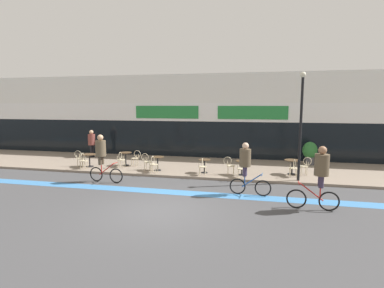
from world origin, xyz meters
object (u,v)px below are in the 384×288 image
(bistro_table_5, at_px, (292,164))
(cyclist_0, at_px, (102,154))
(cyclist_2, at_px, (246,164))
(pedestrian_near_end, at_px, (92,141))
(cafe_chair_0_near, at_px, (83,160))
(cafe_chair_4_near, at_px, (241,167))
(bistro_table_1, at_px, (126,156))
(planter_pot, at_px, (310,152))
(bistro_table_3, at_px, (204,163))
(cafe_chair_4_side, at_px, (229,164))
(cafe_chair_1_side, at_px, (136,157))
(lamp_post, at_px, (301,119))
(cafe_chair_2_near, at_px, (154,163))
(cafe_chair_0_side, at_px, (80,157))
(cafe_chair_2_side, at_px, (147,160))
(cafe_chair_3_near, at_px, (202,165))
(bistro_table_4, at_px, (242,165))
(cafe_chair_1_near, at_px, (121,158))
(cafe_chair_5_side, at_px, (305,165))
(bistro_table_0, at_px, (89,158))
(cafe_chair_5_near, at_px, (294,167))
(bistro_table_2, at_px, (158,161))

(bistro_table_5, bearing_deg, cyclist_0, -160.92)
(cyclist_2, distance_m, pedestrian_near_end, 12.02)
(cafe_chair_0_near, height_order, cafe_chair_4_near, same)
(bistro_table_1, bearing_deg, planter_pot, 13.95)
(bistro_table_3, xyz_separation_m, cyclist_2, (2.24, -3.00, 0.65))
(pedestrian_near_end, bearing_deg, cafe_chair_4_side, 169.69)
(cafe_chair_1_side, relative_size, lamp_post, 0.18)
(cafe_chair_2_near, xyz_separation_m, cyclist_2, (4.78, -2.37, 0.63))
(cafe_chair_0_side, distance_m, cafe_chair_2_side, 4.10)
(cafe_chair_2_side, bearing_deg, cafe_chair_3_near, -12.19)
(bistro_table_1, height_order, bistro_table_3, bistro_table_1)
(cafe_chair_1_side, bearing_deg, cafe_chair_0_near, 29.24)
(bistro_table_4, height_order, bistro_table_5, bistro_table_5)
(bistro_table_4, bearing_deg, planter_pot, 43.47)
(cafe_chair_0_side, xyz_separation_m, cafe_chair_3_near, (7.27, -0.71, 0.00))
(bistro_table_1, bearing_deg, cafe_chair_1_near, -89.48)
(cyclist_0, bearing_deg, cafe_chair_4_side, 26.86)
(cafe_chair_0_side, bearing_deg, cafe_chair_1_side, 8.08)
(pedestrian_near_end, bearing_deg, cafe_chair_5_side, 177.49)
(bistro_table_0, relative_size, lamp_post, 0.16)
(cyclist_2, bearing_deg, cafe_chair_5_side, 56.42)
(cafe_chair_1_near, xyz_separation_m, lamp_post, (9.32, -0.85, 2.35))
(planter_pot, height_order, pedestrian_near_end, pedestrian_near_end)
(bistro_table_0, height_order, lamp_post, lamp_post)
(cyclist_0, bearing_deg, cafe_chair_2_side, 67.06)
(cyclist_2, bearing_deg, cafe_chair_0_near, 168.14)
(cafe_chair_4_near, distance_m, planter_pot, 5.58)
(cafe_chair_5_side, height_order, cyclist_0, cyclist_0)
(bistro_table_4, distance_m, pedestrian_near_end, 10.58)
(cafe_chair_0_near, height_order, planter_pot, planter_pot)
(cafe_chair_2_side, bearing_deg, bistro_table_1, 150.76)
(bistro_table_0, bearing_deg, cafe_chair_0_near, -89.00)
(bistro_table_4, bearing_deg, cafe_chair_2_side, 179.19)
(cafe_chair_0_near, relative_size, cafe_chair_2_near, 1.00)
(bistro_table_3, xyz_separation_m, lamp_post, (4.54, -0.61, 2.37))
(cafe_chair_2_near, height_order, cafe_chair_5_side, same)
(bistro_table_0, bearing_deg, bistro_table_5, 2.83)
(cafe_chair_4_near, relative_size, cafe_chair_5_near, 1.00)
(bistro_table_5, relative_size, cyclist_2, 0.36)
(cafe_chair_2_side, relative_size, cafe_chair_5_near, 1.00)
(cafe_chair_5_side, bearing_deg, pedestrian_near_end, -15.82)
(bistro_table_3, distance_m, cafe_chair_4_near, 2.04)
(bistro_table_1, bearing_deg, bistro_table_2, -21.11)
(cafe_chair_1_side, bearing_deg, bistro_table_4, 170.70)
(bistro_table_2, xyz_separation_m, pedestrian_near_end, (-5.66, 2.96, 0.55))
(bistro_table_0, distance_m, bistro_table_2, 4.10)
(bistro_table_0, distance_m, cafe_chair_1_side, 2.59)
(bistro_table_4, bearing_deg, cafe_chair_1_near, 177.30)
(planter_pot, relative_size, lamp_post, 0.27)
(cafe_chair_4_near, relative_size, cyclist_2, 0.42)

